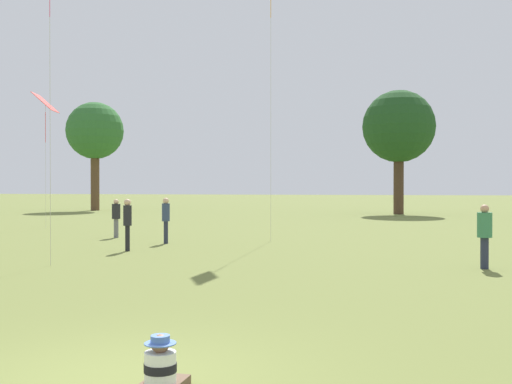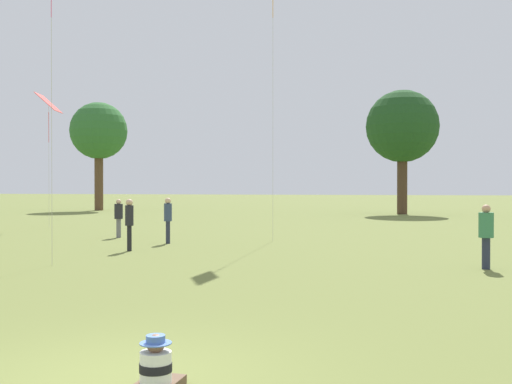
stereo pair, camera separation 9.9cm
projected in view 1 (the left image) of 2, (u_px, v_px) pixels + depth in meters
The scene contains 9 objects.
ground_plane at pixel (116, 383), 6.69m from camera, with size 300.00×300.00×0.00m, color olive.
seated_toddler at pixel (161, 368), 6.40m from camera, with size 0.45×0.55×0.62m.
person_standing_1 at pixel (127, 219), 20.26m from camera, with size 0.40×0.40×1.77m.
person_standing_3 at pixel (166, 216), 22.94m from camera, with size 0.36×0.36×1.76m.
person_standing_4 at pixel (116, 215), 25.58m from camera, with size 0.48×0.48×1.65m.
person_standing_5 at pixel (485, 231), 15.92m from camera, with size 0.55×0.55×1.72m.
kite_5 at pixel (45, 104), 31.64m from camera, with size 1.38×1.64×7.12m.
distant_tree_0 at pixel (95, 132), 54.59m from camera, with size 5.19×5.19×9.89m.
distant_tree_1 at pixel (399, 127), 47.44m from camera, with size 5.72×5.72×9.83m.
Camera 1 is at (2.95, -6.18, 2.20)m, focal length 42.00 mm.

